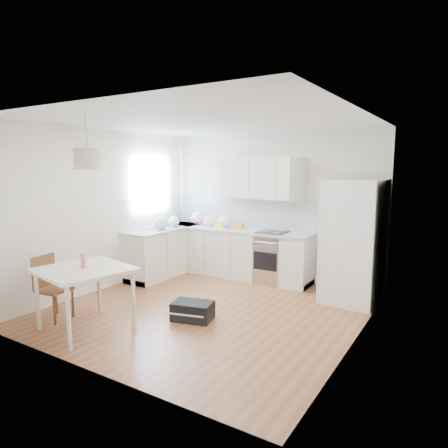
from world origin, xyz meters
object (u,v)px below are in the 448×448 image
object	(u,v)px
dining_table	(84,275)
gym_bag	(193,311)
refrigerator	(355,241)
dining_chair	(54,288)

from	to	relation	value
dining_table	gym_bag	xyz separation A→B (m)	(0.97, 0.99, -0.60)
refrigerator	dining_chair	bearing A→B (deg)	-135.74
dining_table	gym_bag	size ratio (longest dim) A/B	2.25
dining_chair	gym_bag	bearing A→B (deg)	24.83
dining_table	dining_chair	distance (m)	0.70
dining_chair	gym_bag	size ratio (longest dim) A/B	1.64
dining_table	dining_chair	bearing A→B (deg)	-168.94
dining_table	dining_chair	xyz separation A→B (m)	(-0.64, 0.01, -0.28)
dining_chair	gym_bag	world-z (taller)	dining_chair
refrigerator	dining_table	xyz separation A→B (m)	(-2.64, -2.95, -0.23)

